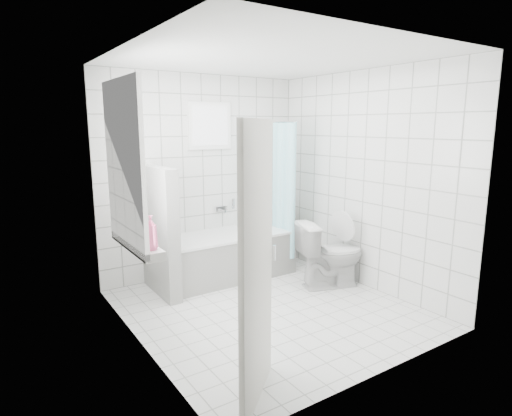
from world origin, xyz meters
TOP-DOWN VIEW (x-y plane):
  - ground at (0.00, 0.00)m, footprint 3.00×3.00m
  - ceiling at (0.00, 0.00)m, footprint 3.00×3.00m
  - wall_back at (0.00, 1.50)m, footprint 2.80×0.02m
  - wall_front at (0.00, -1.50)m, footprint 2.80×0.02m
  - wall_left at (-1.40, 0.00)m, footprint 0.02×3.00m
  - wall_right at (1.40, 0.00)m, footprint 0.02×3.00m
  - window_left at (-1.35, 0.30)m, footprint 0.01×0.90m
  - window_back at (0.10, 1.46)m, footprint 0.50×0.01m
  - window_sill at (-1.31, 0.30)m, footprint 0.18×1.02m
  - door at (-0.96, -1.21)m, footprint 0.62×0.57m
  - bathtub at (0.14, 1.13)m, footprint 1.71×0.77m
  - partition_wall at (-0.79, 1.07)m, footprint 0.15×0.85m
  - tiled_ledge at (1.11, 1.38)m, footprint 0.40×0.24m
  - toilet at (1.03, 0.14)m, footprint 0.90×0.67m
  - curtain_rod at (0.93, 1.10)m, footprint 0.02×0.80m
  - shower_curtain at (0.93, 0.97)m, footprint 0.14×0.48m
  - tub_faucet at (0.24, 1.46)m, footprint 0.18×0.06m
  - sill_bottles at (-1.30, 0.24)m, footprint 0.17×0.83m
  - ledge_bottles at (1.12, 1.35)m, footprint 0.20×0.17m

SIDE VIEW (x-z plane):
  - ground at x=0.00m, z-range 0.00..0.00m
  - tiled_ledge at x=1.11m, z-range 0.00..0.55m
  - bathtub at x=0.14m, z-range 0.00..0.58m
  - toilet at x=1.03m, z-range 0.00..0.82m
  - ledge_bottles at x=1.12m, z-range 0.54..0.80m
  - partition_wall at x=-0.79m, z-range 0.00..1.50m
  - tub_faucet at x=0.24m, z-range 0.82..0.88m
  - window_sill at x=-1.31m, z-range 0.82..0.90m
  - door at x=-0.96m, z-range 0.00..2.00m
  - sill_bottles at x=-1.30m, z-range 0.88..1.19m
  - shower_curtain at x=0.93m, z-range 0.21..1.99m
  - wall_back at x=0.00m, z-range 0.00..2.60m
  - wall_front at x=0.00m, z-range 0.00..2.60m
  - wall_left at x=-1.40m, z-range 0.00..2.60m
  - wall_right at x=1.40m, z-range 0.00..2.60m
  - window_left at x=-1.35m, z-range 0.90..2.30m
  - window_back at x=0.10m, z-range 1.70..2.20m
  - curtain_rod at x=0.93m, z-range 1.99..2.01m
  - ceiling at x=0.00m, z-range 2.60..2.60m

